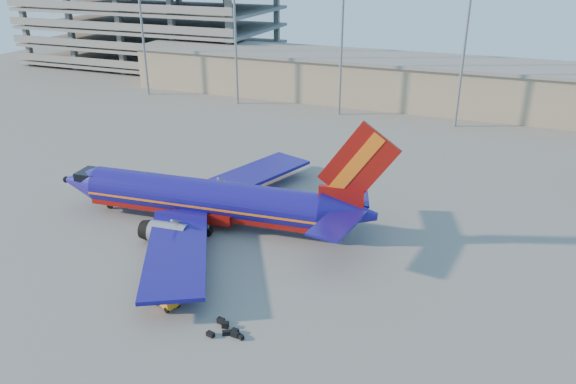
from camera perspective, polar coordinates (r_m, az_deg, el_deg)
name	(u,v)px	position (r m, az deg, el deg)	size (l,w,h in m)	color
ground	(258,231)	(59.07, -3.09, -3.94)	(220.00, 220.00, 0.00)	slate
terminal_building	(437,83)	(108.61, 14.89, 10.65)	(122.00, 16.00, 8.50)	gray
parking_garage	(152,16)	(148.62, -13.69, 17.00)	(62.00, 32.00, 21.40)	slate
light_mast_row	(403,14)	(95.51, 11.62, 17.33)	(101.60, 1.60, 28.65)	gray
aircraft_main	(212,200)	(59.94, -7.76, -0.80)	(37.73, 36.19, 12.77)	navy
baggage_tug	(166,298)	(48.07, -12.26, -10.51)	(2.36, 1.94, 1.47)	orange
luggage_pile	(227,330)	(44.82, -6.26, -13.74)	(2.94, 2.23, 0.51)	black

